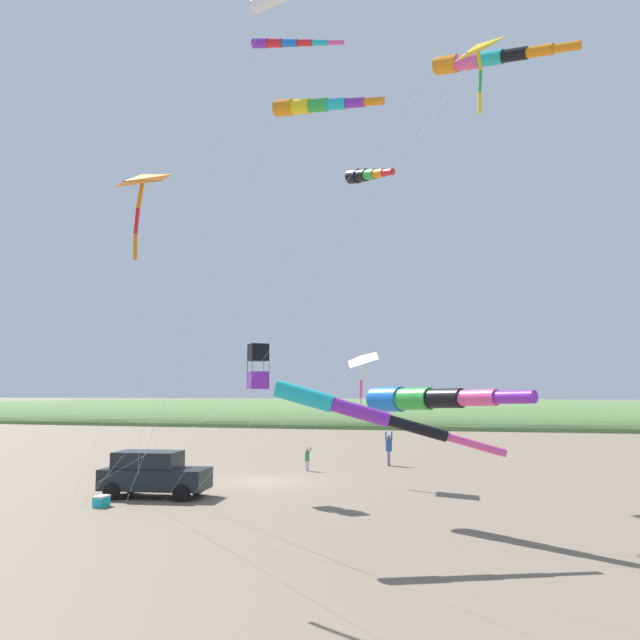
# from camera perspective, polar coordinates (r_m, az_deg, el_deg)

# --- Properties ---
(ground_plane) EXTENTS (600.00, 600.00, 0.00)m
(ground_plane) POSITION_cam_1_polar(r_m,az_deg,el_deg) (32.06, -4.97, -14.03)
(ground_plane) COLOR #756654
(dune_ridge_grassy) EXTENTS (28.00, 240.00, 6.32)m
(dune_ridge_grassy) POSITION_cam_1_polar(r_m,az_deg,el_deg) (85.83, 6.97, -9.11)
(dune_ridge_grassy) COLOR #567A42
(dune_ridge_grassy) RESTS_ON ground_plane
(parked_car) EXTENTS (2.39, 4.45, 1.85)m
(parked_car) POSITION_cam_1_polar(r_m,az_deg,el_deg) (28.08, -14.52, -13.01)
(parked_car) COLOR black
(parked_car) RESTS_ON ground_plane
(cooler_box) EXTENTS (0.62, 0.42, 0.42)m
(cooler_box) POSITION_cam_1_polar(r_m,az_deg,el_deg) (26.46, -18.77, -14.93)
(cooler_box) COLOR #1EB7C6
(cooler_box) RESTS_ON ground_plane
(person_adult_flyer) EXTENTS (0.61, 0.49, 1.95)m
(person_adult_flyer) POSITION_cam_1_polar(r_m,az_deg,el_deg) (38.47, 6.10, -11.12)
(person_adult_flyer) COLOR #8E6B9E
(person_adult_flyer) RESTS_ON ground_plane
(person_child_green_jacket) EXTENTS (0.45, 0.42, 1.26)m
(person_child_green_jacket) POSITION_cam_1_polar(r_m,az_deg,el_deg) (35.87, -1.14, -12.11)
(person_child_green_jacket) COLOR silver
(person_child_green_jacket) RESTS_ON ground_plane
(kite_windsock_red_high_left) EXTENTS (3.43, 17.74, 17.10)m
(kite_windsock_red_high_left) POSITION_cam_1_polar(r_m,az_deg,el_deg) (26.06, 14.26, 21.43)
(kite_windsock_red_high_left) COLOR orange
(kite_windsock_red_high_left) RESTS_ON ground_plane
(kite_box_teal_far_right) EXTENTS (4.53, 7.08, 6.33)m
(kite_box_teal_far_right) POSITION_cam_1_polar(r_m,az_deg,el_deg) (27.47, -5.50, -4.11)
(kite_box_teal_far_right) COLOR black
(kite_box_teal_far_right) RESTS_ON ground_plane
(kite_delta_striped_overhead) EXTENTS (6.56, 7.20, 6.29)m
(kite_delta_striped_overhead) POSITION_cam_1_polar(r_m,az_deg,el_deg) (30.96, 3.64, -3.59)
(kite_delta_striped_overhead) COLOR white
(kite_delta_striped_overhead) RESTS_ON ground_plane
(kite_windsock_white_trailing) EXTENTS (7.23, 12.03, 4.65)m
(kite_windsock_white_trailing) POSITION_cam_1_polar(r_m,az_deg,el_deg) (17.96, 3.15, -8.02)
(kite_windsock_white_trailing) COLOR #1EB7C6
(kite_windsock_white_trailing) RESTS_ON ground_plane
(kite_windsock_small_distant) EXTENTS (14.35, 9.16, 4.49)m
(kite_windsock_small_distant) POSITION_cam_1_polar(r_m,az_deg,el_deg) (21.69, 9.17, -6.89)
(kite_windsock_small_distant) COLOR blue
(kite_windsock_small_distant) RESTS_ON ground_plane
(kite_windsock_purple_drifting) EXTENTS (5.15, 9.35, 17.46)m
(kite_windsock_purple_drifting) POSITION_cam_1_polar(r_m,az_deg,el_deg) (30.02, -0.62, 18.41)
(kite_windsock_purple_drifting) COLOR orange
(kite_windsock_purple_drifting) RESTS_ON ground_plane
(kite_delta_blue_topmost) EXTENTS (2.98, 13.34, 16.45)m
(kite_delta_blue_topmost) POSITION_cam_1_polar(r_m,az_deg,el_deg) (24.61, 13.67, 22.15)
(kite_delta_blue_topmost) COLOR yellow
(kite_delta_blue_topmost) RESTS_ON ground_plane
(kite_windsock_green_low_center) EXTENTS (3.47, 5.09, 15.79)m
(kite_windsock_green_low_center) POSITION_cam_1_polar(r_m,az_deg,el_deg) (33.39, 4.00, 12.66)
(kite_windsock_green_low_center) COLOR black
(kite_windsock_green_low_center) RESTS_ON ground_plane
(kite_delta_yellow_midlevel) EXTENTS (9.35, 5.53, 10.56)m
(kite_delta_yellow_midlevel) POSITION_cam_1_polar(r_m,az_deg,el_deg) (19.23, -15.52, 11.72)
(kite_delta_yellow_midlevel) COLOR orange
(kite_delta_yellow_midlevel) RESTS_ON ground_plane
(kite_windsock_orange_high_right) EXTENTS (2.48, 8.45, 21.23)m
(kite_windsock_orange_high_right) POSITION_cam_1_polar(r_m,az_deg,el_deg) (33.26, -3.14, 23.23)
(kite_windsock_orange_high_right) COLOR purple
(kite_windsock_orange_high_right) RESTS_ON ground_plane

